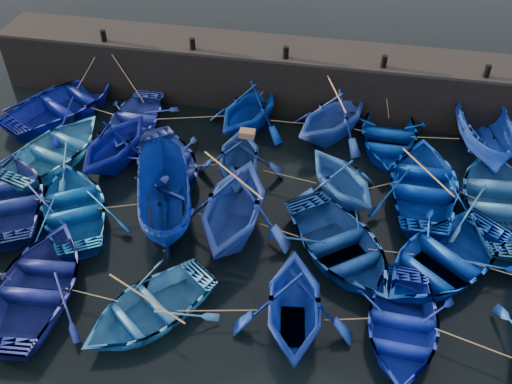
% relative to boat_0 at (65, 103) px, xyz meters
% --- Properties ---
extents(ground, '(120.00, 120.00, 0.00)m').
position_rel_boat_0_xyz_m(ground, '(9.36, -7.52, -0.59)').
color(ground, black).
rests_on(ground, ground).
extents(quay_wall, '(26.00, 2.50, 2.50)m').
position_rel_boat_0_xyz_m(quay_wall, '(9.36, 2.98, 0.66)').
color(quay_wall, black).
rests_on(quay_wall, ground).
extents(quay_top, '(26.00, 2.50, 0.12)m').
position_rel_boat_0_xyz_m(quay_top, '(9.36, 2.98, 1.97)').
color(quay_top, black).
rests_on(quay_top, quay_wall).
extents(bollard_0, '(0.24, 0.24, 0.50)m').
position_rel_boat_0_xyz_m(bollard_0, '(1.36, 2.08, 2.28)').
color(bollard_0, black).
rests_on(bollard_0, quay_top).
extents(bollard_1, '(0.24, 0.24, 0.50)m').
position_rel_boat_0_xyz_m(bollard_1, '(5.36, 2.08, 2.28)').
color(bollard_1, black).
rests_on(bollard_1, quay_top).
extents(bollard_2, '(0.24, 0.24, 0.50)m').
position_rel_boat_0_xyz_m(bollard_2, '(9.36, 2.08, 2.28)').
color(bollard_2, black).
rests_on(bollard_2, quay_top).
extents(bollard_3, '(0.24, 0.24, 0.50)m').
position_rel_boat_0_xyz_m(bollard_3, '(13.36, 2.08, 2.28)').
color(bollard_3, black).
rests_on(bollard_3, quay_top).
extents(bollard_4, '(0.24, 0.24, 0.50)m').
position_rel_boat_0_xyz_m(bollard_4, '(17.36, 2.08, 2.28)').
color(bollard_4, black).
rests_on(bollard_4, quay_top).
extents(boat_0, '(6.33, 6.91, 1.17)m').
position_rel_boat_0_xyz_m(boat_0, '(0.00, 0.00, 0.00)').
color(boat_0, navy).
rests_on(boat_0, ground).
extents(boat_1, '(3.15, 4.37, 0.90)m').
position_rel_boat_0_xyz_m(boat_1, '(3.33, -0.41, -0.14)').
color(boat_1, '#2839AA').
rests_on(boat_1, ground).
extents(boat_2, '(4.68, 5.01, 2.14)m').
position_rel_boat_0_xyz_m(boat_2, '(8.14, 0.45, 0.48)').
color(boat_2, '#01288D').
rests_on(boat_2, ground).
extents(boat_3, '(5.25, 5.38, 2.15)m').
position_rel_boat_0_xyz_m(boat_3, '(11.62, 0.50, 0.49)').
color(boat_3, '#2143B0').
rests_on(boat_3, ground).
extents(boat_4, '(3.50, 4.87, 1.01)m').
position_rel_boat_0_xyz_m(boat_4, '(13.91, 0.38, -0.08)').
color(boat_4, '#023292').
rests_on(boat_4, ground).
extents(boat_5, '(2.79, 5.47, 2.02)m').
position_rel_boat_0_xyz_m(boat_5, '(17.59, 0.62, 0.42)').
color(boat_5, '#153CB8').
rests_on(boat_5, ground).
extents(boat_6, '(4.77, 5.72, 1.02)m').
position_rel_boat_0_xyz_m(boat_6, '(1.09, -3.13, -0.08)').
color(boat_6, '#317DC4').
rests_on(boat_6, ground).
extents(boat_7, '(4.24, 4.64, 2.09)m').
position_rel_boat_0_xyz_m(boat_7, '(3.54, -2.89, 0.46)').
color(boat_7, '#060F7B').
rests_on(boat_7, ground).
extents(boat_8, '(5.42, 5.81, 0.98)m').
position_rel_boat_0_xyz_m(boat_8, '(5.65, -3.18, -0.10)').
color(boat_8, blue).
rests_on(boat_8, ground).
extents(boat_9, '(3.85, 4.30, 2.04)m').
position_rel_boat_0_xyz_m(boat_9, '(8.45, -2.89, 0.43)').
color(boat_9, navy).
rests_on(boat_9, ground).
extents(boat_10, '(4.75, 4.84, 1.93)m').
position_rel_boat_0_xyz_m(boat_10, '(12.28, -3.24, 0.38)').
color(boat_10, blue).
rests_on(boat_10, ground).
extents(boat_11, '(3.90, 5.40, 1.11)m').
position_rel_boat_0_xyz_m(boat_11, '(15.27, -2.54, -0.03)').
color(boat_11, '#00298C').
rests_on(boat_11, ground).
extents(boat_12, '(4.51, 6.05, 1.20)m').
position_rel_boat_0_xyz_m(boat_12, '(17.92, -3.00, 0.01)').
color(boat_12, '#26629E').
rests_on(boat_12, ground).
extents(boat_13, '(5.43, 6.04, 1.03)m').
position_rel_boat_0_xyz_m(boat_13, '(0.82, -6.03, -0.07)').
color(boat_13, navy).
rests_on(boat_13, ground).
extents(boat_14, '(5.36, 5.84, 0.99)m').
position_rel_boat_0_xyz_m(boat_14, '(3.21, -6.07, -0.09)').
color(boat_14, '#0A51A2').
rests_on(boat_14, ground).
extents(boat_15, '(3.37, 5.26, 1.90)m').
position_rel_boat_0_xyz_m(boat_15, '(6.37, -5.56, 0.37)').
color(boat_15, navy).
rests_on(boat_15, ground).
extents(boat_16, '(4.32, 4.96, 2.54)m').
position_rel_boat_0_xyz_m(boat_16, '(8.88, -5.73, 0.68)').
color(boat_16, '#2241AE').
rests_on(boat_16, ground).
extents(boat_17, '(5.96, 6.24, 1.05)m').
position_rel_boat_0_xyz_m(boat_17, '(12.50, -6.20, -0.06)').
color(boat_17, navy).
rests_on(boat_17, ground).
extents(boat_18, '(6.29, 6.49, 1.10)m').
position_rel_boat_0_xyz_m(boat_18, '(15.74, -6.16, -0.04)').
color(boat_18, '#0532A6').
rests_on(boat_18, ground).
extents(boat_21, '(4.10, 5.40, 1.05)m').
position_rel_boat_0_xyz_m(boat_21, '(3.67, -9.58, -0.06)').
color(boat_21, navy).
rests_on(boat_21, ground).
extents(boat_22, '(5.09, 5.33, 0.90)m').
position_rel_boat_0_xyz_m(boat_22, '(7.20, -9.74, -0.14)').
color(boat_22, '#2C72C1').
rests_on(boat_22, ground).
extents(boat_23, '(4.02, 4.49, 2.13)m').
position_rel_boat_0_xyz_m(boat_23, '(11.41, -9.23, 0.48)').
color(boat_23, '#0E2D9A').
rests_on(boat_23, ground).
extents(boat_24, '(3.27, 4.47, 0.91)m').
position_rel_boat_0_xyz_m(boat_24, '(14.49, -8.92, -0.13)').
color(boat_24, '#162DD2').
rests_on(boat_24, ground).
extents(wooden_crate, '(0.56, 0.38, 0.24)m').
position_rel_boat_0_xyz_m(wooden_crate, '(8.75, -2.89, 1.57)').
color(wooden_crate, brown).
rests_on(wooden_crate, boat_9).
extents(mooring_ropes, '(18.02, 11.76, 2.10)m').
position_rel_boat_0_xyz_m(mooring_ropes, '(9.30, -2.73, 0.29)').
color(mooring_ropes, tan).
rests_on(mooring_ropes, ground).
extents(loose_oars, '(10.33, 12.32, 1.70)m').
position_rel_boat_0_xyz_m(loose_oars, '(10.74, -4.38, 1.12)').
color(loose_oars, '#99724C').
rests_on(loose_oars, ground).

